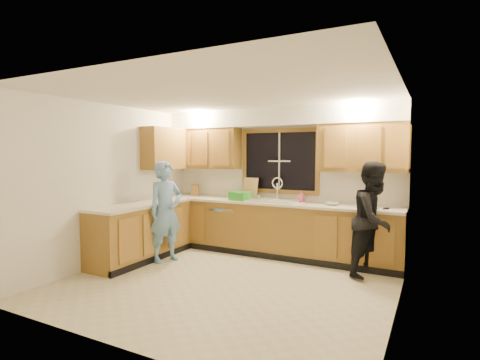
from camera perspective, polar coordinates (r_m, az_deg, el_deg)
name	(u,v)px	position (r m, az deg, el deg)	size (l,w,h in m)	color
floor	(226,283)	(5.20, -2.11, -15.40)	(4.20, 4.20, 0.00)	beige
ceiling	(226,94)	(4.96, -2.18, 12.96)	(4.20, 4.20, 0.00)	white
wall_back	(280,181)	(6.64, 6.04, -0.14)	(4.20, 4.20, 0.00)	white
wall_left	(111,184)	(6.24, -19.12, -0.61)	(3.80, 3.80, 0.00)	white
wall_right	(398,199)	(4.29, 22.99, -2.70)	(3.80, 3.80, 0.00)	white
base_cabinets_back	(273,229)	(6.47, 5.00, -7.49)	(4.20, 0.60, 0.88)	olive
base_cabinets_left	(141,233)	(6.39, -14.78, -7.75)	(0.60, 1.90, 0.88)	olive
countertop_back	(272,203)	(6.38, 4.97, -3.46)	(4.20, 0.63, 0.04)	beige
countertop_left	(142,205)	(6.30, -14.76, -3.67)	(0.63, 1.90, 0.04)	beige
upper_cabinets_left	(206,149)	(7.13, -5.17, 4.77)	(1.35, 0.33, 0.75)	olive
upper_cabinets_right	(362,148)	(6.07, 18.13, 4.73)	(1.35, 0.33, 0.75)	olive
upper_cabinets_return	(164,148)	(6.93, -11.50, 4.73)	(0.33, 0.90, 0.75)	olive
soffit	(276,117)	(6.49, 5.54, 9.49)	(4.20, 0.35, 0.30)	white
window_frame	(279,161)	(6.61, 6.03, 2.88)	(1.44, 0.03, 1.14)	black
sink	(273,205)	(6.40, 5.04, -3.75)	(0.86, 0.52, 0.57)	silver
dishwasher	(229,227)	(6.83, -1.67, -7.11)	(0.60, 0.56, 0.82)	silver
stove	(115,239)	(5.99, -18.51, -8.52)	(0.58, 0.75, 0.90)	silver
man	(166,211)	(6.13, -11.24, -4.72)	(0.59, 0.39, 1.61)	#6998C7
woman	(375,219)	(5.59, 19.84, -5.67)	(0.79, 0.61, 1.62)	black
knife_block	(195,190)	(7.26, -6.84, -1.55)	(0.12, 0.10, 0.22)	#A1702C
cutting_board	(250,188)	(6.72, 1.59, -1.26)	(0.29, 0.02, 0.38)	tan
dish_crate	(241,196)	(6.52, 0.10, -2.45)	(0.32, 0.30, 0.15)	green
soap_bottle	(301,196)	(6.36, 9.33, -2.48)	(0.08, 0.09, 0.19)	#E95889
bowl	(332,204)	(6.07, 13.87, -3.53)	(0.19, 0.19, 0.05)	silver
can_left	(249,197)	(6.49, 1.44, -2.59)	(0.07, 0.07, 0.13)	beige
can_right	(259,198)	(6.29, 2.84, -2.83)	(0.07, 0.07, 0.12)	beige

